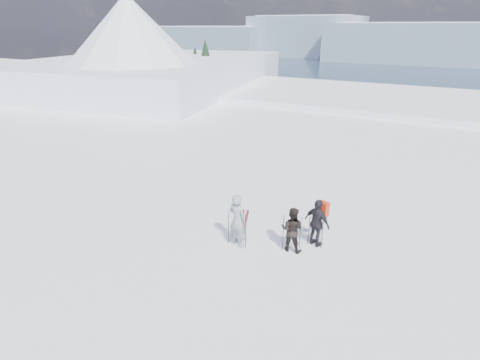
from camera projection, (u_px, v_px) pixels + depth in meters
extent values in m
plane|color=white|center=(405.00, 173.00, 65.91)|extent=(220.00, 208.01, 71.62)
cube|color=white|center=(388.00, 167.00, 37.32)|extent=(180.00, 16.00, 14.00)
plane|color=#1E2F45|center=(441.00, 82.00, 257.50)|extent=(820.00, 820.00, 0.00)
cube|color=slate|center=(212.00, 41.00, 495.70)|extent=(150.00, 80.00, 34.00)
cube|color=white|center=(212.00, 29.00, 490.32)|extent=(127.50, 70.00, 8.00)
cube|color=slate|center=(307.00, 36.00, 465.08)|extent=(130.00, 80.00, 46.00)
cube|color=white|center=(308.00, 19.00, 457.39)|extent=(110.50, 70.00, 8.00)
cube|color=slate|center=(407.00, 43.00, 389.58)|extent=(160.00, 80.00, 38.00)
cube|color=white|center=(410.00, 26.00, 383.42)|extent=(136.00, 70.00, 8.00)
cube|color=white|center=(155.00, 124.00, 47.41)|extent=(29.19, 35.68, 16.00)
cone|color=white|center=(131.00, 43.00, 37.38)|extent=(18.00, 18.00, 9.00)
cone|color=white|center=(142.00, 70.00, 50.55)|extent=(16.00, 16.00, 8.00)
cube|color=#2D2B28|center=(228.00, 145.00, 52.81)|extent=(21.55, 17.87, 14.25)
cone|color=black|center=(244.00, 105.00, 48.38)|extent=(5.60, 5.60, 10.00)
cone|color=black|center=(197.00, 92.00, 52.31)|extent=(6.72, 6.72, 12.00)
cone|color=black|center=(207.00, 92.00, 49.18)|extent=(7.28, 7.28, 13.00)
cone|color=black|center=(217.00, 108.00, 44.56)|extent=(6.16, 6.16, 11.00)
cone|color=black|center=(194.00, 118.00, 44.20)|extent=(5.04, 5.04, 9.00)
cone|color=black|center=(240.00, 111.00, 45.50)|extent=(5.60, 5.60, 10.00)
cone|color=black|center=(188.00, 103.00, 47.57)|extent=(6.16, 6.16, 11.00)
imported|color=gray|center=(238.00, 220.00, 11.92)|extent=(0.74, 0.56, 1.82)
imported|color=black|center=(292.00, 229.00, 11.70)|extent=(0.77, 0.62, 1.50)
imported|color=black|center=(317.00, 223.00, 11.93)|extent=(1.03, 0.71, 1.63)
cube|color=red|center=(325.00, 191.00, 11.68)|extent=(0.39, 0.31, 0.47)
cylinder|color=black|center=(228.00, 227.00, 12.15)|extent=(0.02, 0.02, 1.17)
cylinder|color=black|center=(245.00, 232.00, 11.80)|extent=(0.02, 0.02, 1.24)
cylinder|color=black|center=(283.00, 232.00, 11.77)|extent=(0.02, 0.02, 1.26)
cylinder|color=black|center=(300.00, 236.00, 11.54)|extent=(0.02, 0.02, 1.28)
cylinder|color=black|center=(309.00, 229.00, 12.07)|extent=(0.02, 0.02, 1.13)
cylinder|color=black|center=(323.00, 230.00, 11.80)|extent=(0.02, 0.02, 1.34)
cube|color=black|center=(242.00, 220.00, 13.77)|extent=(0.81, 1.57, 0.03)
cube|color=black|center=(246.00, 221.00, 13.71)|extent=(0.72, 1.61, 0.03)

